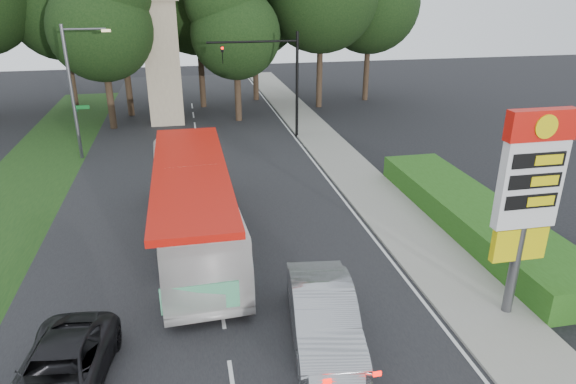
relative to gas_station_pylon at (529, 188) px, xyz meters
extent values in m
cube|color=black|center=(-9.20, 10.01, -4.44)|extent=(14.00, 80.00, 0.02)
cube|color=gray|center=(-0.70, 10.01, -4.39)|extent=(3.00, 80.00, 0.12)
cube|color=#193814|center=(-18.70, 16.01, -4.44)|extent=(5.00, 50.00, 0.02)
cube|color=#235015|center=(2.30, 6.01, -3.85)|extent=(3.00, 14.00, 1.20)
cylinder|color=#59595E|center=(0.00, 0.01, -2.85)|extent=(0.32, 0.32, 3.20)
cube|color=yellow|center=(0.00, 0.01, -1.85)|extent=(1.80, 0.25, 1.10)
cube|color=silver|center=(0.00, 0.01, 0.15)|extent=(2.00, 0.35, 2.80)
cube|color=red|center=(0.00, 0.01, 1.95)|extent=(2.10, 0.40, 0.90)
cylinder|color=yellow|center=(0.00, -0.21, 1.95)|extent=(0.70, 0.05, 0.70)
cube|color=black|center=(0.00, -0.18, 0.95)|extent=(1.70, 0.04, 0.45)
cube|color=black|center=(0.00, -0.18, 0.30)|extent=(1.70, 0.04, 0.45)
cube|color=black|center=(0.00, -0.18, -0.35)|extent=(1.70, 0.04, 0.45)
cylinder|color=black|center=(-2.20, 22.01, -0.85)|extent=(0.20, 0.20, 7.20)
cylinder|color=black|center=(-5.20, 22.01, 2.15)|extent=(6.00, 0.14, 0.14)
imported|color=black|center=(-7.20, 22.01, 1.90)|extent=(0.18, 0.22, 1.10)
sphere|color=#FF0C05|center=(-7.20, 21.86, 1.80)|extent=(0.18, 0.18, 0.18)
cylinder|color=#59595E|center=(-16.40, 20.01, -0.45)|extent=(0.20, 0.20, 8.00)
cylinder|color=#59595E|center=(-15.20, 20.01, 3.25)|extent=(2.40, 0.12, 0.12)
cube|color=#FFE599|center=(-14.00, 20.01, 3.15)|extent=(0.50, 0.22, 0.14)
cube|color=#0C591E|center=(-15.95, 20.01, -1.25)|extent=(0.85, 0.04, 0.22)
cube|color=#0C591E|center=(-16.40, 20.46, -1.55)|extent=(0.04, 0.85, 0.22)
cube|color=gray|center=(-11.20, 28.01, 0.05)|extent=(2.50, 2.50, 9.00)
cylinder|color=#2D2116|center=(-19.20, 35.01, -1.75)|extent=(0.50, 0.50, 5.40)
sphere|color=black|center=(-19.20, 35.01, 3.80)|extent=(8.40, 8.40, 8.40)
cylinder|color=#2D2116|center=(-14.20, 31.01, -1.21)|extent=(0.50, 0.50, 6.48)
cylinder|color=#2D2116|center=(-8.20, 33.01, -1.48)|extent=(0.50, 0.50, 5.94)
cylinder|color=#2D2116|center=(-3.20, 35.01, -1.84)|extent=(0.50, 0.50, 5.22)
sphere|color=black|center=(-3.20, 35.01, 3.53)|extent=(8.12, 8.12, 8.12)
cylinder|color=#2D2116|center=(1.80, 31.01, -1.39)|extent=(0.50, 0.50, 6.12)
cylinder|color=#2D2116|center=(6.80, 33.01, -1.66)|extent=(0.50, 0.50, 5.58)
sphere|color=black|center=(6.80, 33.01, 4.08)|extent=(8.68, 8.68, 8.68)
cylinder|color=#2D2116|center=(-15.20, 27.01, -2.11)|extent=(0.50, 0.50, 4.68)
sphere|color=black|center=(-15.20, 27.01, 2.70)|extent=(7.28, 7.28, 7.28)
cylinder|color=#2D2116|center=(-5.70, 27.51, -2.29)|extent=(0.50, 0.50, 4.32)
sphere|color=black|center=(-5.70, 27.51, 2.15)|extent=(6.72, 6.72, 6.72)
sphere|color=black|center=(-5.70, 27.51, 4.55)|extent=(5.76, 5.76, 5.76)
imported|color=white|center=(-9.87, 7.03, -2.77)|extent=(3.37, 12.20, 3.36)
imported|color=#929398|center=(-6.30, -0.13, -3.56)|extent=(2.54, 5.56, 1.77)
imported|color=black|center=(-13.63, -0.86, -3.77)|extent=(2.79, 5.09, 1.35)
camera|label=1|loc=(-9.93, -12.46, 5.67)|focal=32.00mm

